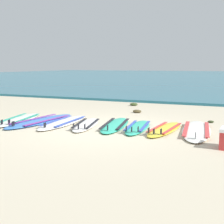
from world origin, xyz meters
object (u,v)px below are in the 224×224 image
(surfboard_0, at_px, (19,120))
(surfboard_2, at_px, (63,122))
(surfboard_1, at_px, (41,121))
(surfboard_3, at_px, (86,125))
(surfboard_7, at_px, (196,130))
(surfboard_6, at_px, (165,129))
(surfboard_4, at_px, (115,125))
(surfboard_5, at_px, (138,127))

(surfboard_0, bearing_deg, surfboard_2, 4.92)
(surfboard_2, bearing_deg, surfboard_1, -175.13)
(surfboard_1, xyz_separation_m, surfboard_3, (1.35, 0.01, 0.00))
(surfboard_7, bearing_deg, surfboard_6, -167.43)
(surfboard_1, height_order, surfboard_6, same)
(surfboard_7, bearing_deg, surfboard_0, -174.47)
(surfboard_3, distance_m, surfboard_4, 0.72)
(surfboard_3, bearing_deg, surfboard_5, 8.74)
(surfboard_5, distance_m, surfboard_7, 1.35)
(surfboard_4, xyz_separation_m, surfboard_7, (1.95, 0.13, -0.00))
(surfboard_0, distance_m, surfboard_1, 0.67)
(surfboard_0, bearing_deg, surfboard_7, 5.53)
(surfboard_4, distance_m, surfboard_5, 0.61)
(surfboard_0, distance_m, surfboard_2, 1.34)
(surfboard_6, distance_m, surfboard_7, 0.71)
(surfboard_4, bearing_deg, surfboard_7, 3.71)
(surfboard_4, xyz_separation_m, surfboard_5, (0.61, -0.06, 0.00))
(surfboard_6, bearing_deg, surfboard_5, -177.36)
(surfboard_0, height_order, surfboard_5, same)
(surfboard_6, bearing_deg, surfboard_1, -175.86)
(surfboard_2, distance_m, surfboard_4, 1.38)
(surfboard_1, height_order, surfboard_7, same)
(surfboard_1, relative_size, surfboard_7, 1.00)
(surfboard_1, height_order, surfboard_5, same)
(surfboard_1, distance_m, surfboard_4, 2.04)
(surfboard_2, height_order, surfboard_7, same)
(surfboard_2, bearing_deg, surfboard_5, 4.38)
(surfboard_2, height_order, surfboard_5, same)
(surfboard_5, height_order, surfboard_7, same)
(surfboard_1, xyz_separation_m, surfboard_4, (2.03, 0.26, 0.00))
(surfboard_1, distance_m, surfboard_5, 2.64)
(surfboard_1, height_order, surfboard_4, same)
(surfboard_3, bearing_deg, surfboard_7, 8.27)
(surfboard_4, relative_size, surfboard_7, 0.86)
(surfboard_1, height_order, surfboard_3, same)
(surfboard_2, relative_size, surfboard_7, 0.91)
(surfboard_4, bearing_deg, surfboard_1, -172.55)
(surfboard_0, relative_size, surfboard_6, 1.19)
(surfboard_0, xyz_separation_m, surfboard_6, (3.95, 0.30, 0.00))
(surfboard_0, height_order, surfboard_4, same)
(surfboard_3, xyz_separation_m, surfboard_5, (1.28, 0.20, 0.00))
(surfboard_0, relative_size, surfboard_4, 1.07)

